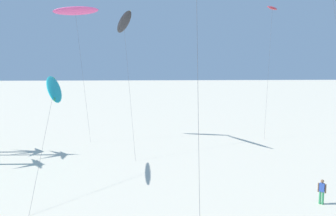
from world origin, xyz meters
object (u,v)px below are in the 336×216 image
Objects in this scene: flying_kite_2 at (124,23)px; flying_kite_4 at (75,11)px; flying_kite_5 at (54,88)px; person_foreground_walker at (322,191)px; flying_kite_3 at (272,8)px.

flying_kite_4 reaches higher than flying_kite_2.
flying_kite_5 reaches higher than person_foreground_walker.
flying_kite_3 reaches higher than person_foreground_walker.
flying_kite_2 is at bearing -158.49° from flying_kite_3.
flying_kite_2 is 0.93× the size of flying_kite_4.
flying_kite_5 is at bearing 159.37° from person_foreground_walker.
flying_kite_4 is 1.38× the size of flying_kite_5.
flying_kite_2 is 7.13m from flying_kite_4.
flying_kite_5 is (-22.26, -17.26, -8.35)m from flying_kite_3.
flying_kite_5 is 20.04m from person_foreground_walker.
flying_kite_3 reaches higher than flying_kite_4.
flying_kite_5 is 6.80× the size of person_foreground_walker.
flying_kite_2 reaches higher than flying_kite_5.
person_foreground_walker is (-4.33, -24.01, -14.21)m from flying_kite_3.
flying_kite_2 is at bearing 65.94° from flying_kite_5.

